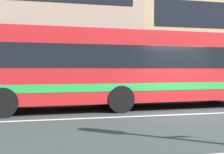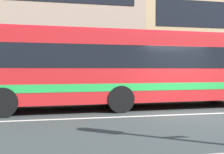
{
  "view_description": "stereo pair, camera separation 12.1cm",
  "coord_description": "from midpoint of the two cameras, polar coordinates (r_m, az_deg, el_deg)",
  "views": [
    {
      "loc": [
        -4.77,
        -8.66,
        1.57
      ],
      "look_at": [
        -2.43,
        1.65,
        1.3
      ],
      "focal_mm": 43.18,
      "sensor_mm": 36.0,
      "label": 1
    },
    {
      "loc": [
        -4.65,
        -8.69,
        1.57
      ],
      "look_at": [
        -2.43,
        1.65,
        1.3
      ],
      "focal_mm": 43.18,
      "sensor_mm": 36.0,
      "label": 2
    }
  ],
  "objects": [
    {
      "name": "apartment_block_right",
      "position": [
        29.58,
        21.18,
        8.0
      ],
      "size": [
        19.77,
        11.94,
        9.95
      ],
      "color": "tan",
      "rests_on": "ground_plane"
    },
    {
      "name": "hedge_row_far",
      "position": [
        14.15,
        -9.8,
        -2.72
      ],
      "size": [
        15.9,
        1.1,
        1.08
      ],
      "primitive_type": "cube",
      "color": "#296732",
      "rests_on": "ground_plane"
    },
    {
      "name": "ground_plane",
      "position": [
        10.0,
        15.67,
        -7.61
      ],
      "size": [
        160.0,
        160.0,
        0.0
      ],
      "primitive_type": "plane",
      "color": "#383F3E"
    },
    {
      "name": "transit_bus",
      "position": [
        11.19,
        3.35,
        2.22
      ],
      "size": [
        11.63,
        2.98,
        3.11
      ],
      "color": "red",
      "rests_on": "ground_plane"
    },
    {
      "name": "lane_centre_line",
      "position": [
        10.0,
        15.68,
        -7.59
      ],
      "size": [
        60.0,
        0.16,
        0.01
      ],
      "primitive_type": "cube",
      "color": "silver",
      "rests_on": "ground_plane"
    },
    {
      "name": "apartment_block_left",
      "position": [
        25.22,
        -22.81,
        12.33
      ],
      "size": [
        21.52,
        11.94,
        12.73
      ],
      "color": "tan",
      "rests_on": "ground_plane"
    }
  ]
}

